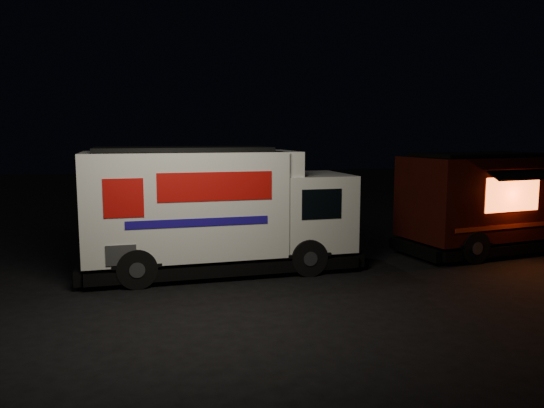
{
  "coord_description": "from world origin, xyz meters",
  "views": [
    {
      "loc": [
        -3.1,
        -13.55,
        3.77
      ],
      "look_at": [
        0.36,
        2.0,
        1.65
      ],
      "focal_mm": 35.0,
      "sensor_mm": 36.0,
      "label": 1
    }
  ],
  "objects": [
    {
      "name": "white_truck",
      "position": [
        -1.35,
        0.76,
        1.71
      ],
      "size": [
        7.67,
        2.93,
        3.42
      ],
      "primitive_type": null,
      "rotation": [
        0.0,
        0.0,
        0.05
      ],
      "color": "silver",
      "rests_on": "ground"
    },
    {
      "name": "ground",
      "position": [
        0.0,
        0.0,
        0.0
      ],
      "size": [
        80.0,
        80.0,
        0.0
      ],
      "primitive_type": "plane",
      "color": "black",
      "rests_on": "ground"
    },
    {
      "name": "red_truck",
      "position": [
        7.77,
        1.41,
        1.59
      ],
      "size": [
        7.16,
        3.64,
        3.18
      ],
      "primitive_type": null,
      "rotation": [
        0.0,
        0.0,
        0.17
      ],
      "color": "#360D09",
      "rests_on": "ground"
    }
  ]
}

